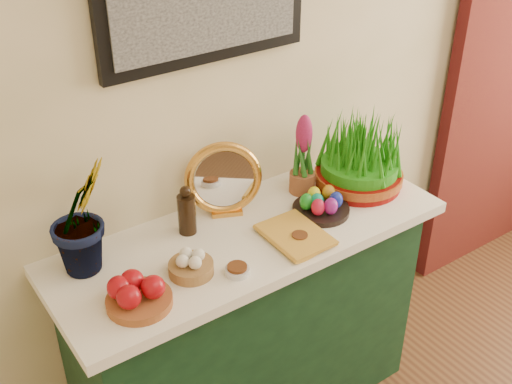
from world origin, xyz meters
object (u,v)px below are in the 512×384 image
Objects in this scene: wheatgrass_sabzeh at (360,157)px; sideboard at (249,330)px; hyacinth_green at (79,199)px; mirror at (224,180)px; book at (273,244)px.

sideboard is at bearing -178.99° from wheatgrass_sabzeh.
hyacinth_green is 1.81× the size of mirror.
sideboard is 5.39× the size of book.
hyacinth_green is 0.53m from mirror.
mirror is at bearing 91.01° from sideboard.
sideboard is 0.62m from mirror.
mirror reaches higher than book.
mirror is (-0.00, 0.14, 0.60)m from sideboard.
book is at bearing -84.85° from sideboard.
book is at bearing -87.00° from mirror.
mirror is at bearing 93.68° from book.
mirror is 1.15× the size of book.
book is at bearing -43.50° from hyacinth_green.
hyacinth_green reaches higher than mirror.
mirror is at bearing -15.66° from hyacinth_green.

